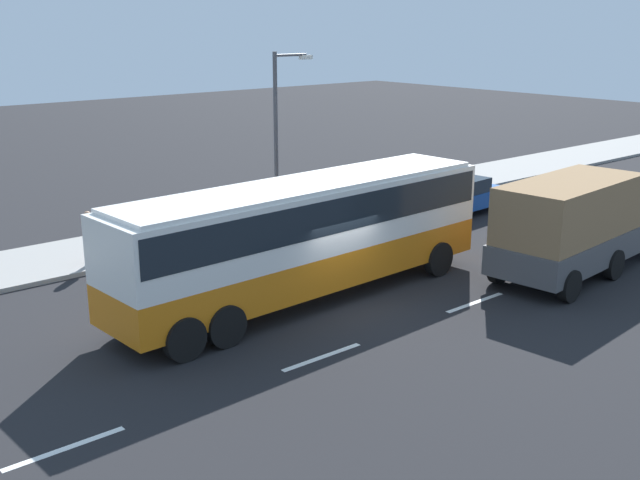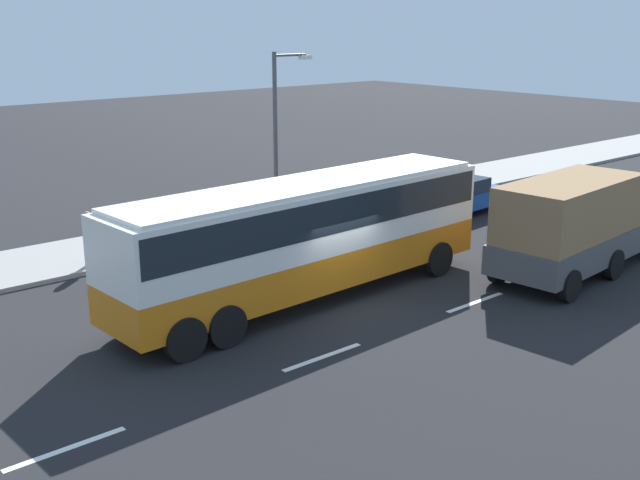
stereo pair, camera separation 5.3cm
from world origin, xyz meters
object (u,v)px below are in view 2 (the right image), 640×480
cargo_truck (582,221)px  pedestrian_at_crossing (89,234)px  pedestrian_near_curb (202,216)px  coach_bus (306,228)px  street_lamp (279,126)px  car_blue_saloon (458,196)px

cargo_truck → pedestrian_at_crossing: size_ratio=4.59×
pedestrian_near_curb → coach_bus: bearing=169.7°
cargo_truck → street_lamp: 11.54m
cargo_truck → street_lamp: size_ratio=1.23×
pedestrian_at_crossing → cargo_truck: bearing=-154.6°
coach_bus → street_lamp: street_lamp is taller
pedestrian_at_crossing → coach_bus: bearing=-176.1°
pedestrian_near_curb → cargo_truck: bearing=-147.8°
pedestrian_near_curb → pedestrian_at_crossing: bearing=82.4°
coach_bus → cargo_truck: size_ratio=1.53×
coach_bus → cargo_truck: (8.38, -3.62, -0.49)m
coach_bus → car_blue_saloon: size_ratio=2.51×
pedestrian_at_crossing → street_lamp: 8.40m
pedestrian_at_crossing → street_lamp: (7.92, 0.12, 2.78)m
cargo_truck → coach_bus: bearing=151.7°
cargo_truck → car_blue_saloon: (2.87, 7.39, -0.86)m
pedestrian_at_crossing → street_lamp: street_lamp is taller
cargo_truck → pedestrian_near_curb: cargo_truck is taller
coach_bus → car_blue_saloon: coach_bus is taller
coach_bus → pedestrian_at_crossing: coach_bus is taller
pedestrian_near_curb → street_lamp: size_ratio=0.25×
coach_bus → street_lamp: 8.45m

